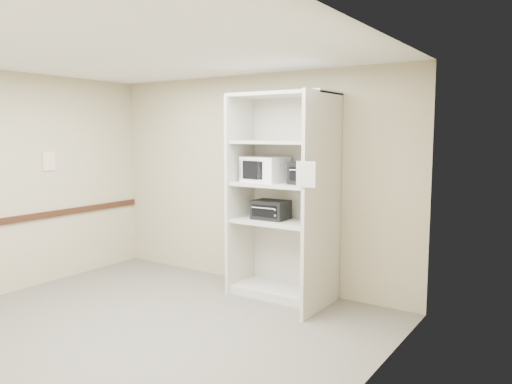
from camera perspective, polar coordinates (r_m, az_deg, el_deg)
The scene contains 12 objects.
floor at distance 5.28m, azimuth -12.95°, elevation -15.15°, with size 4.50×4.00×0.01m, color #615E53.
ceiling at distance 4.96m, azimuth -13.79°, elevation 15.21°, with size 4.50×4.00×0.01m, color white.
wall_back at distance 6.47m, azimuth -0.32°, elevation 1.37°, with size 4.50×0.02×2.70m, color tan.
wall_left at distance 6.76m, azimuth -26.52°, elevation 0.89°, with size 0.02×4.00×2.70m, color tan.
wall_right at distance 3.65m, azimuth 11.59°, elevation -2.86°, with size 0.02×4.00×2.70m, color tan.
shelving_unit at distance 5.89m, azimuth 3.45°, elevation -1.31°, with size 1.24×0.92×2.42m.
microwave at distance 6.03m, azimuth 1.05°, elevation 2.61°, with size 0.50×0.38×0.30m, color white.
toaster_oven_upper at distance 5.74m, azimuth 6.26°, elevation 2.12°, with size 0.44×0.33×0.25m, color black.
toaster_oven_lower at distance 6.03m, azimuth 1.71°, elevation -2.04°, with size 0.41×0.31×0.23m, color black.
paper_sign at distance 5.01m, azimuth 5.71°, elevation 2.02°, with size 0.20×0.01×0.26m, color white.
chair_rail at distance 6.79m, azimuth -26.24°, elevation -2.89°, with size 0.04×3.98×0.08m, color #32190E.
wall_poster at distance 7.03m, azimuth -22.58°, elevation 3.28°, with size 0.01×0.18×0.25m, color white.
Camera 1 is at (3.59, -3.35, 1.94)m, focal length 35.00 mm.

